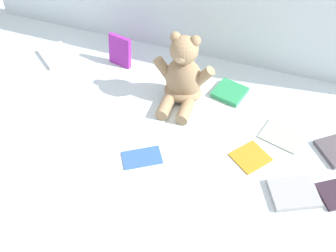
{
  "coord_description": "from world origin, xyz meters",
  "views": [
    {
      "loc": [
        0.24,
        -0.81,
        0.91
      ],
      "look_at": [
        -0.01,
        -0.1,
        0.1
      ],
      "focal_mm": 42.75,
      "sensor_mm": 36.0,
      "label": 1
    }
  ],
  "objects": [
    {
      "name": "ground_plane",
      "position": [
        0.0,
        0.0,
        0.0
      ],
      "size": [
        3.2,
        3.2,
        0.0
      ],
      "primitive_type": "plane",
      "color": "silver"
    },
    {
      "name": "teddy_bear",
      "position": [
        -0.04,
        0.12,
        0.09
      ],
      "size": [
        0.2,
        0.18,
        0.24
      ],
      "rotation": [
        0.0,
        0.0,
        0.02
      ],
      "color": "#9E7F5B",
      "rests_on": "ground_plane"
    },
    {
      "name": "book_case_0",
      "position": [
        0.36,
        -0.14,
        0.01
      ],
      "size": [
        0.15,
        0.14,
        0.02
      ],
      "primitive_type": "cube",
      "rotation": [
        0.0,
        0.0,
        2.02
      ],
      "color": "#97989A",
      "rests_on": "ground_plane"
    },
    {
      "name": "book_case_1",
      "position": [
        -0.07,
        -0.16,
        0.0
      ],
      "size": [
        0.13,
        0.12,
        0.01
      ],
      "primitive_type": "cube",
      "rotation": [
        0.0,
        0.0,
        2.14
      ],
      "color": "#345FA7",
      "rests_on": "ground_plane"
    },
    {
      "name": "book_case_2",
      "position": [
        0.1,
        0.19,
        0.01
      ],
      "size": [
        0.12,
        0.12,
        0.02
      ],
      "primitive_type": "cube",
      "rotation": [
        0.0,
        0.0,
        6.04
      ],
      "color": "#2A9054",
      "rests_on": "ground_plane"
    },
    {
      "name": "book_case_3",
      "position": [
        0.29,
        0.06,
        0.0
      ],
      "size": [
        0.14,
        0.12,
        0.01
      ],
      "primitive_type": "cube",
      "rotation": [
        0.0,
        0.0,
        1.3
      ],
      "color": "#A0A697",
      "rests_on": "ground_plane"
    },
    {
      "name": "book_case_4",
      "position": [
        -0.55,
        0.18,
        0.01
      ],
      "size": [
        0.16,
        0.16,
        0.01
      ],
      "primitive_type": "cube",
      "rotation": [
        0.0,
        0.0,
        0.93
      ],
      "color": "white",
      "rests_on": "ground_plane"
    },
    {
      "name": "book_case_5",
      "position": [
        0.22,
        -0.05,
        0.0
      ],
      "size": [
        0.13,
        0.13,
        0.01
      ],
      "primitive_type": "cube",
      "rotation": [
        0.0,
        0.0,
        5.63
      ],
      "color": "orange",
      "rests_on": "ground_plane"
    },
    {
      "name": "book_case_6",
      "position": [
        0.45,
        0.05,
        0.01
      ],
      "size": [
        0.13,
        0.13,
        0.01
      ],
      "primitive_type": "cube",
      "rotation": [
        0.0,
        0.0,
        0.67
      ],
      "color": "#4E464C",
      "rests_on": "ground_plane"
    },
    {
      "name": "book_case_8",
      "position": [
        -0.31,
        0.22,
        0.06
      ],
      "size": [
        0.09,
        0.05,
        0.11
      ],
      "primitive_type": "cube",
      "rotation": [
        -0.12,
        0.0,
        -0.21
      ],
      "color": "purple",
      "rests_on": "ground_plane"
    }
  ]
}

